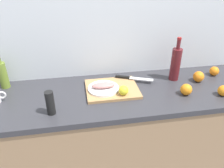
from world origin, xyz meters
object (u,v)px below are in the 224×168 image
Objects in this scene: fish_fillet at (103,85)px; pepper_mill at (50,103)px; white_plate at (103,88)px; chef_knife at (129,78)px; cutting_board at (112,89)px; wine_bottle at (176,64)px; lemon_0 at (124,90)px; olive_oil_bottle at (3,75)px; orange_0 at (186,89)px.

pepper_mill reaches higher than fish_fillet.
chef_knife is at bearing 29.17° from white_plate.
white_plate is (-0.06, -0.01, 0.02)m from cutting_board.
pepper_mill reaches higher than white_plate.
white_plate is 0.59m from wine_bottle.
fish_fillet is 2.46× the size of lemon_0.
wine_bottle is 0.96m from pepper_mill.
olive_oil_bottle is 1.27m from wine_bottle.
orange_0 is at bearing -13.32° from fish_fillet.
cutting_board is 0.08m from fish_fillet.
chef_knife is at bearing 143.42° from orange_0.
wine_bottle reaches higher than pepper_mill.
wine_bottle reaches higher than olive_oil_bottle.
cutting_board is 1.43× the size of olive_oil_bottle.
chef_knife is at bearing 29.17° from fish_fillet.
chef_knife is 0.23m from lemon_0.
lemon_0 is at bearing -18.65° from olive_oil_bottle.
fish_fillet is 0.73m from olive_oil_bottle.
cutting_board is 0.07m from white_plate.
olive_oil_bottle is (-0.77, 0.18, 0.09)m from cutting_board.
white_plate is 1.33× the size of fish_fillet.
lemon_0 is 0.43× the size of pepper_mill.
fish_fillet is 0.16m from lemon_0.
cutting_board is at bearing -122.74° from chef_knife.
wine_bottle is 2.18× the size of pepper_mill.
orange_0 is at bearing -13.32° from white_plate.
olive_oil_bottle is (-0.70, 0.19, 0.08)m from white_plate.
olive_oil_bottle is at bearing 165.73° from orange_0.
orange_0 is at bearing -16.36° from cutting_board.
cutting_board is 0.52m from orange_0.
lemon_0 is 0.84× the size of orange_0.
wine_bottle reaches higher than chef_knife.
white_plate is at bearing 166.68° from orange_0.
white_plate is at bearing 29.32° from pepper_mill.
lemon_0 is 0.43m from orange_0.
pepper_mill is (-0.48, -0.10, 0.02)m from lemon_0.
lemon_0 is (-0.09, -0.21, 0.02)m from chef_knife.
lemon_0 is at bearing 174.61° from orange_0.
olive_oil_bottle is at bearing 164.98° from fish_fillet.
olive_oil_bottle reaches higher than orange_0.
orange_0 is at bearing -14.45° from chef_knife.
wine_bottle is at bearing 9.46° from fish_fillet.
cutting_board is 1.10× the size of wine_bottle.
chef_knife is (0.22, 0.12, 0.00)m from white_plate.
olive_oil_bottle is 1.31m from orange_0.
wine_bottle is at bearing 9.46° from white_plate.
lemon_0 reaches higher than chef_knife.
orange_0 is (-0.01, -0.23, -0.09)m from wine_bottle.
pepper_mill is at bearing -167.68° from lemon_0.
olive_oil_bottle is at bearing 132.53° from pepper_mill.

